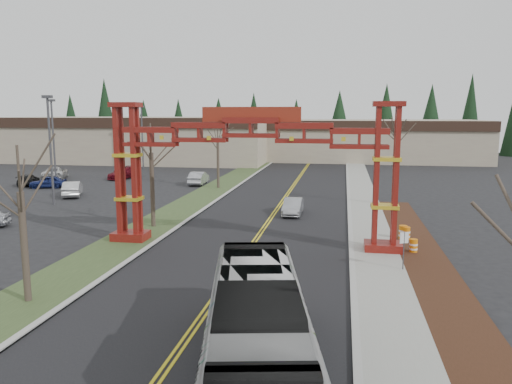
% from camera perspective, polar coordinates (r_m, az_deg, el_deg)
% --- Properties ---
extents(road, '(12.00, 110.00, 0.02)m').
position_cam_1_polar(road, '(38.04, 1.38, -3.47)').
color(road, black).
rests_on(road, ground).
extents(lane_line_left, '(0.12, 100.00, 0.01)m').
position_cam_1_polar(lane_line_left, '(38.06, 1.20, -3.44)').
color(lane_line_left, yellow).
rests_on(lane_line_left, road).
extents(lane_line_right, '(0.12, 100.00, 0.01)m').
position_cam_1_polar(lane_line_right, '(38.02, 1.56, -3.45)').
color(lane_line_right, yellow).
rests_on(lane_line_right, road).
extents(curb_right, '(0.30, 110.00, 0.15)m').
position_cam_1_polar(curb_right, '(37.63, 10.70, -3.66)').
color(curb_right, '#AAAAA4').
rests_on(curb_right, ground).
extents(sidewalk_right, '(2.60, 110.00, 0.14)m').
position_cam_1_polar(sidewalk_right, '(37.69, 12.91, -3.72)').
color(sidewalk_right, gray).
rests_on(sidewalk_right, ground).
extents(landscape_strip, '(2.60, 50.00, 0.12)m').
position_cam_1_polar(landscape_strip, '(23.69, 21.17, -11.81)').
color(landscape_strip, '#301D10').
rests_on(landscape_strip, ground).
extents(grass_median, '(4.00, 110.00, 0.08)m').
position_cam_1_polar(grass_median, '(39.98, -10.04, -2.95)').
color(grass_median, '#304522').
rests_on(grass_median, ground).
extents(curb_left, '(0.30, 110.00, 0.15)m').
position_cam_1_polar(curb_left, '(39.39, -7.51, -3.01)').
color(curb_left, '#AAAAA4').
rests_on(curb_left, ground).
extents(gateway_arch, '(18.20, 1.60, 8.90)m').
position_cam_1_polar(gateway_arch, '(30.32, -0.55, 4.76)').
color(gateway_arch, '#5C110C').
rests_on(gateway_arch, ground).
extents(retail_building_west, '(46.00, 22.30, 7.50)m').
position_cam_1_polar(retail_building_west, '(91.02, -13.11, 5.98)').
color(retail_building_west, gray).
rests_on(retail_building_west, ground).
extents(retail_building_east, '(38.00, 20.30, 7.00)m').
position_cam_1_polar(retail_building_east, '(91.92, 12.79, 5.86)').
color(retail_building_east, gray).
rests_on(retail_building_east, ground).
extents(conifer_treeline, '(116.10, 5.60, 13.00)m').
position_cam_1_polar(conifer_treeline, '(103.88, 7.10, 7.99)').
color(conifer_treeline, black).
rests_on(conifer_treeline, ground).
extents(transit_bus, '(5.01, 12.19, 3.31)m').
position_cam_1_polar(transit_bus, '(15.48, 0.14, -16.15)').
color(transit_bus, '#B2B4BB').
rests_on(transit_bus, ground).
extents(silver_sedan, '(1.44, 4.11, 1.35)m').
position_cam_1_polar(silver_sedan, '(40.85, 4.24, -1.67)').
color(silver_sedan, '#A5A8AD').
rests_on(silver_sedan, ground).
extents(parked_car_near_b, '(3.35, 4.82, 1.51)m').
position_cam_1_polar(parked_car_near_b, '(53.03, -20.26, 0.35)').
color(parked_car_near_b, silver).
rests_on(parked_car_near_b, ground).
extents(parked_car_mid_a, '(2.65, 5.25, 1.46)m').
position_cam_1_polar(parked_car_mid_a, '(65.29, -14.94, 2.12)').
color(parked_car_mid_a, maroon).
rests_on(parked_car_mid_a, ground).
extents(parked_car_mid_b, '(4.22, 2.75, 1.34)m').
position_cam_1_polar(parked_car_mid_b, '(59.96, -22.68, 1.07)').
color(parked_car_mid_b, navy).
rests_on(parked_car_mid_b, ground).
extents(parked_car_far_a, '(1.87, 4.68, 1.51)m').
position_cam_1_polar(parked_car_far_a, '(58.35, -6.58, 1.60)').
color(parked_car_far_a, '#B8B9C0').
rests_on(parked_car_far_a, ground).
extents(parked_car_far_b, '(4.54, 6.12, 1.54)m').
position_cam_1_polar(parked_car_far_b, '(67.88, -21.97, 2.06)').
color(parked_car_far_b, silver).
rests_on(parked_car_far_b, ground).
extents(parked_car_far_c, '(3.13, 4.63, 1.25)m').
position_cam_1_polar(parked_car_far_c, '(63.22, -24.61, 1.29)').
color(parked_car_far_c, black).
rests_on(parked_car_far_c, ground).
extents(bare_tree_median_near, '(3.04, 3.04, 6.91)m').
position_cam_1_polar(bare_tree_median_near, '(23.46, -25.34, -0.08)').
color(bare_tree_median_near, '#382D26').
rests_on(bare_tree_median_near, ground).
extents(bare_tree_median_mid, '(3.19, 3.19, 7.53)m').
position_cam_1_polar(bare_tree_median_mid, '(36.42, -11.90, 4.35)').
color(bare_tree_median_mid, '#382D26').
rests_on(bare_tree_median_mid, ground).
extents(bare_tree_median_far, '(2.93, 2.93, 7.26)m').
position_cam_1_polar(bare_tree_median_far, '(54.71, -4.39, 5.91)').
color(bare_tree_median_far, '#382D26').
rests_on(bare_tree_median_far, ground).
extents(bare_tree_right_far, '(3.14, 3.14, 8.49)m').
position_cam_1_polar(bare_tree_right_far, '(45.55, 15.69, 6.34)').
color(bare_tree_right_far, '#382D26').
rests_on(bare_tree_right_far, ground).
extents(light_pole_near, '(0.85, 0.42, 9.78)m').
position_cam_1_polar(light_pole_near, '(48.31, -22.47, 5.28)').
color(light_pole_near, '#3F3F44').
rests_on(light_pole_near, ground).
extents(light_pole_mid, '(0.85, 0.43, 9.81)m').
position_cam_1_polar(light_pole_mid, '(63.42, -22.17, 6.05)').
color(light_pole_mid, '#3F3F44').
rests_on(light_pole_mid, ground).
extents(light_pole_far, '(0.80, 0.40, 9.27)m').
position_cam_1_polar(light_pole_far, '(75.53, -12.89, 6.62)').
color(light_pole_far, '#3F3F44').
rests_on(light_pole_far, ground).
extents(street_sign, '(0.46, 0.23, 2.13)m').
position_cam_1_polar(street_sign, '(27.14, 16.55, -5.66)').
color(street_sign, '#3F3F44').
rests_on(street_sign, ground).
extents(barrel_south, '(0.48, 0.48, 0.89)m').
position_cam_1_polar(barrel_south, '(31.01, 17.55, -5.96)').
color(barrel_south, orange).
rests_on(barrel_south, ground).
extents(barrel_mid, '(0.51, 0.51, 0.95)m').
position_cam_1_polar(barrel_mid, '(33.85, 16.79, -4.63)').
color(barrel_mid, orange).
rests_on(barrel_mid, ground).
extents(barrel_north, '(0.54, 0.54, 1.00)m').
position_cam_1_polar(barrel_north, '(33.96, 16.45, -4.52)').
color(barrel_north, orange).
rests_on(barrel_north, ground).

